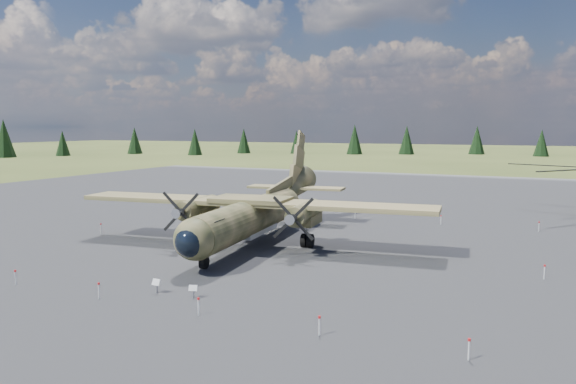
% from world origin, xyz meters
% --- Properties ---
extents(ground, '(500.00, 500.00, 0.00)m').
position_xyz_m(ground, '(0.00, 0.00, 0.00)').
color(ground, brown).
rests_on(ground, ground).
extents(apron, '(120.00, 120.00, 0.04)m').
position_xyz_m(apron, '(0.00, 10.00, 0.00)').
color(apron, '#545559').
rests_on(apron, ground).
extents(transport_plane, '(27.04, 24.44, 8.89)m').
position_xyz_m(transport_plane, '(-3.33, 2.20, 2.56)').
color(transport_plane, '#34391F').
rests_on(transport_plane, ground).
extents(info_placard_left, '(0.51, 0.26, 0.78)m').
position_xyz_m(info_placard_left, '(-1.96, -11.50, 0.52)').
color(info_placard_left, gray).
rests_on(info_placard_left, ground).
extents(info_placard_right, '(0.47, 0.31, 0.69)m').
position_xyz_m(info_placard_right, '(0.26, -11.39, 0.46)').
color(info_placard_right, gray).
rests_on(info_placard_right, ground).
extents(barrier_fence, '(33.12, 29.62, 0.85)m').
position_xyz_m(barrier_fence, '(-0.46, -0.08, 0.51)').
color(barrier_fence, silver).
rests_on(barrier_fence, ground).
extents(treeline, '(305.27, 309.49, 10.90)m').
position_xyz_m(treeline, '(0.29, 0.93, 4.65)').
color(treeline, black).
rests_on(treeline, ground).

